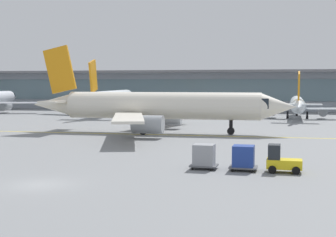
% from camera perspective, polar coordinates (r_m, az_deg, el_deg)
% --- Properties ---
extents(ground_plane, '(400.00, 400.00, 0.00)m').
position_cam_1_polar(ground_plane, '(33.82, -14.75, -7.44)').
color(ground_plane, gray).
extents(taxiway_centreline_stripe, '(109.98, 2.61, 0.01)m').
position_cam_1_polar(taxiway_centreline_stripe, '(63.13, -1.01, -1.90)').
color(taxiway_centreline_stripe, yellow).
rests_on(taxiway_centreline_stripe, ground_plane).
extents(terminal_concourse, '(170.77, 11.00, 9.60)m').
position_cam_1_polar(terminal_concourse, '(120.44, 5.51, 3.36)').
color(terminal_concourse, '#8C939E').
rests_on(terminal_concourse, ground_plane).
extents(gate_airplane_1, '(30.55, 32.94, 10.91)m').
position_cam_1_polar(gate_airplane_1, '(102.50, -6.49, 2.27)').
color(gate_airplane_1, white).
rests_on(gate_airplane_1, ground_plane).
extents(gate_airplane_2, '(24.24, 26.01, 8.63)m').
position_cam_1_polar(gate_airplane_2, '(94.73, 14.83, 1.59)').
color(gate_airplane_2, white).
rests_on(gate_airplane_2, ground_plane).
extents(taxiing_regional_jet, '(35.69, 33.26, 11.84)m').
position_cam_1_polar(taxiing_regional_jet, '(64.89, -0.99, 1.41)').
color(taxiing_regional_jet, silver).
rests_on(taxiing_regional_jet, ground_plane).
extents(baggage_tug, '(2.63, 1.67, 2.10)m').
position_cam_1_polar(baggage_tug, '(37.85, 13.05, -4.79)').
color(baggage_tug, yellow).
rests_on(baggage_tug, ground_plane).
extents(cargo_dolly_lead, '(2.14, 1.65, 1.94)m').
position_cam_1_polar(cargo_dolly_lead, '(37.98, 8.77, -4.46)').
color(cargo_dolly_lead, '#595B60').
rests_on(cargo_dolly_lead, ground_plane).
extents(cargo_dolly_trailing, '(2.14, 1.65, 1.94)m').
position_cam_1_polar(cargo_dolly_trailing, '(38.38, 4.21, -4.33)').
color(cargo_dolly_trailing, '#595B60').
rests_on(cargo_dolly_trailing, ground_plane).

